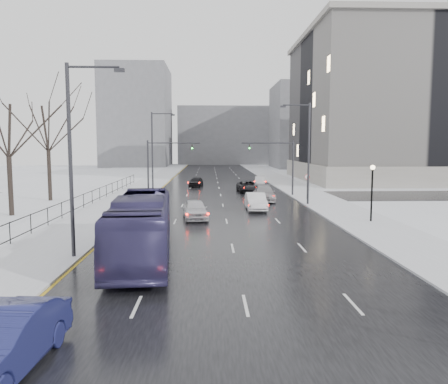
{
  "coord_description": "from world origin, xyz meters",
  "views": [
    {
      "loc": [
        -1.31,
        -2.49,
        5.89
      ],
      "look_at": [
        -0.25,
        29.36,
        2.5
      ],
      "focal_mm": 35.0,
      "sensor_mm": 36.0,
      "label": 1
    }
  ],
  "objects": [
    {
      "name": "streetlight_r_mid",
      "position": [
        8.17,
        40.0,
        5.62
      ],
      "size": [
        2.95,
        0.25,
        10.0
      ],
      "color": "#2D2D33",
      "rests_on": "ground"
    },
    {
      "name": "sedan_left_near",
      "position": [
        -6.66,
        8.39,
        0.87
      ],
      "size": [
        2.13,
        5.15,
        1.66
      ],
      "primitive_type": "imported",
      "rotation": [
        0.0,
        0.0,
        -0.08
      ],
      "color": "navy",
      "rests_on": "road"
    },
    {
      "name": "sedan_right_distant",
      "position": [
        6.14,
        61.34,
        0.73
      ],
      "size": [
        1.97,
        4.32,
        1.38
      ],
      "primitive_type": "imported",
      "rotation": [
        0.0,
        0.0,
        -0.13
      ],
      "color": "#BABAC0",
      "rests_on": "road"
    },
    {
      "name": "sidewalk_right",
      "position": [
        10.5,
        60.0,
        0.08
      ],
      "size": [
        5.0,
        150.0,
        0.16
      ],
      "primitive_type": "cube",
      "color": "silver",
      "rests_on": "ground"
    },
    {
      "name": "civic_building",
      "position": [
        35.0,
        72.0,
        11.21
      ],
      "size": [
        41.0,
        31.0,
        24.8
      ],
      "color": "gray",
      "rests_on": "ground"
    },
    {
      "name": "road",
      "position": [
        0.0,
        60.0,
        0.02
      ],
      "size": [
        16.0,
        150.0,
        0.04
      ],
      "primitive_type": "cube",
      "color": "black",
      "rests_on": "ground"
    },
    {
      "name": "streetlight_l_far",
      "position": [
        -8.17,
        52.0,
        5.62
      ],
      "size": [
        2.95,
        0.25,
        10.0
      ],
      "color": "#2D2D33",
      "rests_on": "ground"
    },
    {
      "name": "iron_fence",
      "position": [
        -13.0,
        30.0,
        0.91
      ],
      "size": [
        0.06,
        70.0,
        1.3
      ],
      "color": "black",
      "rests_on": "sidewalk_left"
    },
    {
      "name": "sedan_right_cross",
      "position": [
        3.5,
        52.2,
        0.75
      ],
      "size": [
        2.73,
        5.28,
        1.42
      ],
      "primitive_type": "imported",
      "rotation": [
        0.0,
        0.0,
        0.07
      ],
      "color": "black",
      "rests_on": "road"
    },
    {
      "name": "sedan_right_near",
      "position": [
        2.89,
        36.73,
        0.83
      ],
      "size": [
        1.7,
        4.82,
        1.59
      ],
      "primitive_type": "imported",
      "rotation": [
        0.0,
        0.0,
        0.0
      ],
      "color": "white",
      "rests_on": "road"
    },
    {
      "name": "bldg_far_left",
      "position": [
        -22.0,
        125.0,
        14.0
      ],
      "size": [
        18.0,
        22.0,
        28.0
      ],
      "primitive_type": "cube",
      "color": "slate",
      "rests_on": "ground"
    },
    {
      "name": "tree_park_d",
      "position": [
        -17.8,
        34.0,
        0.0
      ],
      "size": [
        8.75,
        8.75,
        12.5
      ],
      "primitive_type": null,
      "color": "black",
      "rests_on": "ground"
    },
    {
      "name": "park_strip",
      "position": [
        -20.0,
        60.0,
        0.06
      ],
      "size": [
        14.0,
        150.0,
        0.12
      ],
      "primitive_type": "cube",
      "color": "white",
      "rests_on": "ground"
    },
    {
      "name": "mast_signal_right",
      "position": [
        7.33,
        48.0,
        4.11
      ],
      "size": [
        6.1,
        0.33,
        6.5
      ],
      "color": "#2D2D33",
      "rests_on": "ground"
    },
    {
      "name": "cross_road",
      "position": [
        0.0,
        48.0,
        0.02
      ],
      "size": [
        130.0,
        10.0,
        0.04
      ],
      "primitive_type": "cube",
      "color": "black",
      "rests_on": "ground"
    },
    {
      "name": "lamppost_r_mid",
      "position": [
        11.0,
        30.0,
        2.94
      ],
      "size": [
        0.36,
        0.36,
        4.28
      ],
      "color": "black",
      "rests_on": "sidewalk_right"
    },
    {
      "name": "streetlight_l_near",
      "position": [
        -8.17,
        20.0,
        5.62
      ],
      "size": [
        2.95,
        0.25,
        10.0
      ],
      "color": "#2D2D33",
      "rests_on": "ground"
    },
    {
      "name": "no_uturn_sign",
      "position": [
        9.2,
        44.0,
        2.3
      ],
      "size": [
        0.6,
        0.06,
        2.7
      ],
      "color": "#2D2D33",
      "rests_on": "sidewalk_right"
    },
    {
      "name": "sedan_right_far",
      "position": [
        4.5,
        43.46,
        0.83
      ],
      "size": [
        2.55,
        5.6,
        1.59
      ],
      "primitive_type": "imported",
      "rotation": [
        0.0,
        0.0,
        -0.06
      ],
      "color": "#98979B",
      "rests_on": "road"
    },
    {
      "name": "sidewalk_left",
      "position": [
        -10.5,
        60.0,
        0.08
      ],
      "size": [
        5.0,
        150.0,
        0.16
      ],
      "primitive_type": "cube",
      "color": "silver",
      "rests_on": "ground"
    },
    {
      "name": "bus",
      "position": [
        -4.84,
        19.92,
        1.69
      ],
      "size": [
        3.75,
        12.06,
        3.31
      ],
      "primitive_type": "imported",
      "rotation": [
        0.0,
        0.0,
        0.08
      ],
      "color": "navy",
      "rests_on": "road"
    },
    {
      "name": "bldg_far_center",
      "position": [
        4.0,
        140.0,
        9.0
      ],
      "size": [
        30.0,
        18.0,
        18.0
      ],
      "primitive_type": "cube",
      "color": "slate",
      "rests_on": "ground"
    },
    {
      "name": "sedan_center_far",
      "position": [
        -3.25,
        59.83,
        0.75
      ],
      "size": [
        2.22,
        4.35,
        1.42
      ],
      "primitive_type": "imported",
      "rotation": [
        0.0,
        0.0,
        -0.14
      ],
      "color": "black",
      "rests_on": "road"
    },
    {
      "name": "sedan_center_near",
      "position": [
        -2.47,
        32.05,
        0.83
      ],
      "size": [
        2.38,
        4.8,
        1.57
      ],
      "primitive_type": "imported",
      "rotation": [
        0.0,
        0.0,
        0.12
      ],
      "color": "silver",
      "rests_on": "road"
    },
    {
      "name": "tree_park_e",
      "position": [
        -18.2,
        44.0,
        0.0
      ],
      "size": [
        9.45,
        9.45,
        13.5
      ],
      "primitive_type": null,
      "color": "black",
      "rests_on": "ground"
    },
    {
      "name": "bldg_far_right",
      "position": [
        28.0,
        115.0,
        11.0
      ],
      "size": [
        24.0,
        20.0,
        22.0
      ],
      "primitive_type": "cube",
      "color": "slate",
      "rests_on": "ground"
    },
    {
      "name": "mast_signal_left",
      "position": [
        -7.33,
        48.0,
        4.11
      ],
      "size": [
        6.1,
        0.33,
        6.5
      ],
      "color": "#2D2D33",
      "rests_on": "ground"
    }
  ]
}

